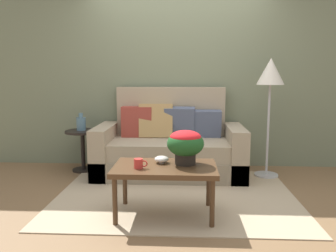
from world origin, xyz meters
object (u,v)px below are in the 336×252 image
(snack_bowl, at_px, (162,159))
(table_vase, at_px, (81,123))
(couch, at_px, (169,147))
(potted_plant, at_px, (185,143))
(side_table, at_px, (83,143))
(floor_lamp, at_px, (270,80))
(coffee_mug, at_px, (139,164))
(coffee_table, at_px, (165,171))

(snack_bowl, height_order, table_vase, table_vase)
(couch, height_order, potted_plant, couch)
(side_table, height_order, floor_lamp, floor_lamp)
(potted_plant, distance_m, coffee_mug, 0.47)
(couch, relative_size, coffee_table, 2.02)
(side_table, bearing_deg, snack_bowl, -48.83)
(snack_bowl, relative_size, table_vase, 0.58)
(coffee_mug, distance_m, snack_bowl, 0.27)
(couch, distance_m, potted_plant, 1.37)
(coffee_table, height_order, table_vase, table_vase)
(snack_bowl, bearing_deg, side_table, 131.17)
(potted_plant, relative_size, table_vase, 1.46)
(side_table, bearing_deg, coffee_table, -49.93)
(potted_plant, bearing_deg, couch, 99.20)
(coffee_table, relative_size, coffee_mug, 7.68)
(side_table, relative_size, snack_bowl, 4.12)
(coffee_table, height_order, floor_lamp, floor_lamp)
(side_table, distance_m, snack_bowl, 1.79)
(side_table, relative_size, floor_lamp, 0.37)
(couch, distance_m, snack_bowl, 1.30)
(side_table, distance_m, table_vase, 0.27)
(coffee_table, bearing_deg, potted_plant, 21.19)
(couch, distance_m, coffee_table, 1.39)
(potted_plant, height_order, snack_bowl, potted_plant)
(floor_lamp, bearing_deg, coffee_table, -133.43)
(coffee_mug, relative_size, table_vase, 0.52)
(couch, xyz_separation_m, side_table, (-1.18, 0.05, 0.03))
(coffee_table, relative_size, floor_lamp, 0.63)
(coffee_table, xyz_separation_m, coffee_mug, (-0.23, -0.10, 0.10))
(coffee_table, bearing_deg, side_table, 130.07)
(potted_plant, bearing_deg, coffee_table, -158.81)
(couch, bearing_deg, floor_lamp, -3.65)
(coffee_table, relative_size, snack_bowl, 6.94)
(couch, bearing_deg, snack_bowl, -90.53)
(floor_lamp, distance_m, table_vase, 2.54)
(coffee_mug, bearing_deg, potted_plant, 22.23)
(coffee_mug, bearing_deg, floor_lamp, 43.78)
(coffee_mug, bearing_deg, table_vase, 122.85)
(side_table, bearing_deg, potted_plant, -44.36)
(table_vase, bearing_deg, potted_plant, -44.24)
(coffee_table, relative_size, side_table, 1.69)
(couch, xyz_separation_m, potted_plant, (0.21, -1.32, 0.32))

